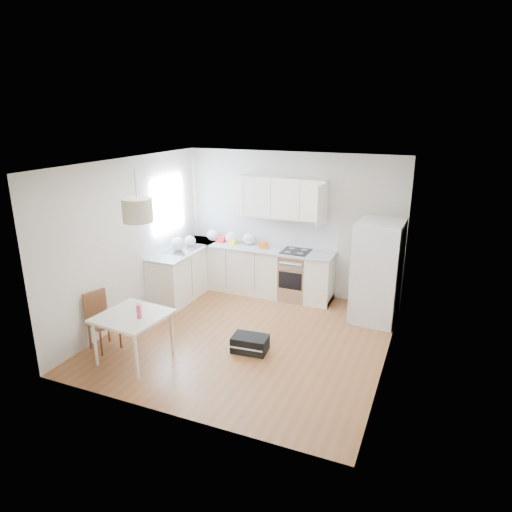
{
  "coord_description": "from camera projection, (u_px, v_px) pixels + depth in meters",
  "views": [
    {
      "loc": [
        2.62,
        -5.89,
        3.4
      ],
      "look_at": [
        -0.01,
        0.4,
        1.22
      ],
      "focal_mm": 32.0,
      "sensor_mm": 36.0,
      "label": 1
    }
  ],
  "objects": [
    {
      "name": "wall_left",
      "position": [
        130.0,
        241.0,
        7.54
      ],
      "size": [
        0.0,
        4.2,
        4.2
      ],
      "primitive_type": "plane",
      "rotation": [
        1.57,
        0.0,
        1.57
      ],
      "color": "beige",
      "rests_on": "floor"
    },
    {
      "name": "grocery_bag_e",
      "position": [
        178.0,
        244.0,
        8.42
      ],
      "size": [
        0.29,
        0.24,
        0.26
      ],
      "primitive_type": "ellipsoid",
      "color": "silver",
      "rests_on": "counter_left"
    },
    {
      "name": "snack_orange",
      "position": [
        264.0,
        245.0,
        8.59
      ],
      "size": [
        0.19,
        0.14,
        0.11
      ],
      "primitive_type": "cube",
      "rotation": [
        0.0,
        0.0,
        0.24
      ],
      "color": "#D65913",
      "rests_on": "counter_back"
    },
    {
      "name": "wall_back",
      "position": [
        291.0,
        224.0,
        8.61
      ],
      "size": [
        4.2,
        0.0,
        4.2
      ],
      "primitive_type": "plane",
      "rotation": [
        1.57,
        0.0,
        0.0
      ],
      "color": "beige",
      "rests_on": "floor"
    },
    {
      "name": "range_oven",
      "position": [
        295.0,
        276.0,
        8.55
      ],
      "size": [
        0.5,
        0.61,
        0.88
      ],
      "primitive_type": null,
      "color": "#B8BABD",
      "rests_on": "floor"
    },
    {
      "name": "cabinets_back",
      "position": [
        256.0,
        271.0,
        8.84
      ],
      "size": [
        3.0,
        0.6,
        0.88
      ],
      "primitive_type": "cube",
      "color": "white",
      "rests_on": "floor"
    },
    {
      "name": "dining_chair",
      "position": [
        103.0,
        322.0,
        6.71
      ],
      "size": [
        0.46,
        0.46,
        0.87
      ],
      "primitive_type": null,
      "rotation": [
        0.0,
        0.0,
        -0.32
      ],
      "color": "#532F19",
      "rests_on": "floor"
    },
    {
      "name": "sink",
      "position": [
        184.0,
        249.0,
        8.57
      ],
      "size": [
        0.5,
        0.8,
        0.16
      ],
      "primitive_type": null,
      "color": "#B8BABD",
      "rests_on": "counter_left"
    },
    {
      "name": "grocery_bag_a",
      "position": [
        213.0,
        235.0,
        9.06
      ],
      "size": [
        0.26,
        0.22,
        0.23
      ],
      "primitive_type": "ellipsoid",
      "color": "silver",
      "rests_on": "counter_back"
    },
    {
      "name": "pendant_lamp",
      "position": [
        137.0,
        210.0,
        5.85
      ],
      "size": [
        0.42,
        0.42,
        0.3
      ],
      "primitive_type": "cylinder",
      "rotation": [
        0.0,
        0.0,
        0.09
      ],
      "color": "beige",
      "rests_on": "ceiling"
    },
    {
      "name": "counter_left",
      "position": [
        185.0,
        249.0,
        8.62
      ],
      "size": [
        0.64,
        1.82,
        0.04
      ],
      "primitive_type": "cube",
      "color": "#A3A5A8",
      "rests_on": "cabinets_left"
    },
    {
      "name": "counter_back",
      "position": [
        256.0,
        248.0,
        8.7
      ],
      "size": [
        3.02,
        0.64,
        0.04
      ],
      "primitive_type": "cube",
      "color": "#A3A5A8",
      "rests_on": "cabinets_back"
    },
    {
      "name": "backsplash_left",
      "position": [
        171.0,
        232.0,
        8.63
      ],
      "size": [
        0.01,
        1.8,
        0.58
      ],
      "primitive_type": "cube",
      "color": "white",
      "rests_on": "wall_left"
    },
    {
      "name": "grocery_bag_c",
      "position": [
        249.0,
        239.0,
        8.82
      ],
      "size": [
        0.26,
        0.22,
        0.23
      ],
      "primitive_type": "ellipsoid",
      "color": "silver",
      "rests_on": "counter_back"
    },
    {
      "name": "ceiling",
      "position": [
        246.0,
        163.0,
        6.35
      ],
      "size": [
        4.2,
        4.2,
        0.0
      ],
      "primitive_type": "plane",
      "rotation": [
        3.14,
        0.0,
        0.0
      ],
      "color": "white",
      "rests_on": "wall_back"
    },
    {
      "name": "grocery_bag_d",
      "position": [
        190.0,
        241.0,
        8.76
      ],
      "size": [
        0.22,
        0.19,
        0.2
      ],
      "primitive_type": "ellipsoid",
      "color": "silver",
      "rests_on": "counter_back"
    },
    {
      "name": "cabinets_left",
      "position": [
        186.0,
        272.0,
        8.76
      ],
      "size": [
        0.6,
        1.8,
        0.88
      ],
      "primitive_type": "cube",
      "color": "white",
      "rests_on": "floor"
    },
    {
      "name": "backsplash_back",
      "position": [
        262.0,
        229.0,
        8.87
      ],
      "size": [
        3.0,
        0.01,
        0.58
      ],
      "primitive_type": "cube",
      "color": "white",
      "rests_on": "wall_back"
    },
    {
      "name": "snack_yellow",
      "position": [
        233.0,
        242.0,
        8.87
      ],
      "size": [
        0.16,
        0.12,
        0.1
      ],
      "primitive_type": "cube",
      "rotation": [
        0.0,
        0.0,
        -0.24
      ],
      "color": "yellow",
      "rests_on": "counter_back"
    },
    {
      "name": "wall_right",
      "position": [
        392.0,
        274.0,
        5.99
      ],
      "size": [
        0.0,
        4.2,
        4.2
      ],
      "primitive_type": "plane",
      "rotation": [
        1.57,
        0.0,
        -1.57
      ],
      "color": "beige",
      "rests_on": "floor"
    },
    {
      "name": "snack_red",
      "position": [
        221.0,
        240.0,
        8.98
      ],
      "size": [
        0.16,
        0.11,
        0.11
      ],
      "primitive_type": "cube",
      "rotation": [
        0.0,
        0.0,
        -0.04
      ],
      "color": "red",
      "rests_on": "counter_back"
    },
    {
      "name": "upper_cabinets",
      "position": [
        281.0,
        198.0,
        8.36
      ],
      "size": [
        1.7,
        0.32,
        0.75
      ],
      "primitive_type": "cube",
      "color": "white",
      "rests_on": "wall_back"
    },
    {
      "name": "grocery_bag_b",
      "position": [
        231.0,
        238.0,
        8.91
      ],
      "size": [
        0.25,
        0.21,
        0.22
      ],
      "primitive_type": "ellipsoid",
      "color": "silver",
      "rests_on": "counter_back"
    },
    {
      "name": "gym_bag",
      "position": [
        250.0,
        344.0,
        6.73
      ],
      "size": [
        0.55,
        0.38,
        0.24
      ],
      "primitive_type": "cube",
      "rotation": [
        0.0,
        0.0,
        0.09
      ],
      "color": "black",
      "rests_on": "floor"
    },
    {
      "name": "drink_bottle",
      "position": [
        139.0,
        310.0,
        6.18
      ],
      "size": [
        0.07,
        0.07,
        0.23
      ],
      "primitive_type": "cylinder",
      "rotation": [
        0.0,
        0.0,
        -0.1
      ],
      "color": "#EA416F",
      "rests_on": "dining_table"
    },
    {
      "name": "window_glassblock",
      "position": [
        168.0,
        204.0,
        8.42
      ],
      "size": [
        0.02,
        1.0,
        1.0
      ],
      "primitive_type": "cube",
      "color": "#BFE0F9",
      "rests_on": "wall_left"
    },
    {
      "name": "dining_table",
      "position": [
        133.0,
        320.0,
        6.35
      ],
      "size": [
        0.96,
        0.96,
        0.7
      ],
      "rotation": [
        0.0,
        0.0,
        -0.09
      ],
      "color": "beige",
      "rests_on": "floor"
    },
    {
      "name": "refrigerator",
      "position": [
        378.0,
        272.0,
        7.56
      ],
      "size": [
        0.86,
        0.89,
        1.71
      ],
      "primitive_type": null,
      "rotation": [
        0.0,
        0.0,
        -0.04
      ],
      "color": "silver",
      "rests_on": "floor"
    },
    {
      "name": "floor",
      "position": [
        247.0,
        337.0,
        7.17
      ],
      "size": [
        4.2,
        4.2,
        0.0
      ],
      "primitive_type": "plane",
      "color": "brown",
      "rests_on": "ground"
    }
  ]
}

